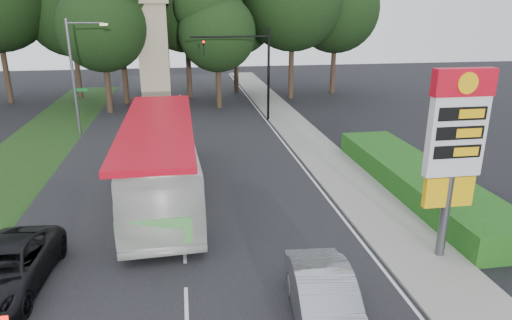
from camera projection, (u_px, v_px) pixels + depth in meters
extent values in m
plane|color=black|center=(187.00, 318.00, 13.44)|extent=(120.00, 120.00, 0.00)
cube|color=black|center=(182.00, 176.00, 24.66)|extent=(14.00, 80.00, 0.02)
cube|color=gray|center=(333.00, 167.00, 25.95)|extent=(3.00, 80.00, 0.12)
cube|color=#193814|center=(30.00, 152.00, 28.82)|extent=(5.00, 50.00, 0.02)
cube|color=#175516|center=(418.00, 180.00, 22.50)|extent=(3.00, 14.00, 1.20)
cylinder|color=#59595E|center=(444.00, 217.00, 16.21)|extent=(0.32, 0.32, 3.20)
cube|color=#F9B70D|center=(448.00, 191.00, 15.89)|extent=(1.80, 0.25, 1.10)
cube|color=silver|center=(456.00, 136.00, 15.26)|extent=(2.00, 0.35, 2.80)
cube|color=red|center=(464.00, 82.00, 14.69)|extent=(2.10, 0.40, 0.90)
cylinder|color=#F9B70D|center=(468.00, 83.00, 14.48)|extent=(0.70, 0.05, 0.70)
cube|color=black|center=(463.00, 114.00, 14.83)|extent=(1.70, 0.04, 0.45)
cube|color=black|center=(460.00, 133.00, 15.03)|extent=(1.70, 0.04, 0.45)
cube|color=black|center=(457.00, 152.00, 15.24)|extent=(1.70, 0.04, 0.45)
cylinder|color=black|center=(269.00, 76.00, 35.83)|extent=(0.20, 0.20, 7.20)
cylinder|color=black|center=(230.00, 37.00, 34.42)|extent=(6.00, 0.14, 0.14)
imported|color=black|center=(203.00, 40.00, 34.19)|extent=(0.18, 0.22, 1.10)
sphere|color=#FF0C05|center=(204.00, 42.00, 34.08)|extent=(0.18, 0.18, 0.18)
cylinder|color=#59595E|center=(73.00, 79.00, 31.65)|extent=(0.20, 0.20, 8.00)
cylinder|color=#59595E|center=(85.00, 23.00, 30.66)|extent=(2.40, 0.12, 0.12)
cube|color=#FFE599|center=(104.00, 24.00, 30.88)|extent=(0.50, 0.22, 0.14)
cube|color=#0C591E|center=(81.00, 90.00, 31.98)|extent=(0.85, 0.04, 0.22)
cube|color=#0C591E|center=(77.00, 93.00, 32.42)|extent=(0.04, 0.85, 0.22)
cube|color=tan|center=(155.00, 58.00, 39.78)|extent=(2.50, 2.50, 9.00)
cube|color=tan|center=(151.00, 0.00, 38.25)|extent=(3.00, 3.00, 0.60)
cylinder|color=#2D2116|center=(6.00, 70.00, 42.74)|extent=(0.50, 0.50, 6.30)
cylinder|color=#2D2116|center=(78.00, 70.00, 45.67)|extent=(0.50, 0.50, 5.40)
sphere|color=black|center=(71.00, 12.00, 43.91)|extent=(8.40, 8.40, 8.40)
cylinder|color=#2D2116|center=(124.00, 69.00, 42.52)|extent=(0.50, 0.50, 6.48)
cylinder|color=#2D2116|center=(189.00, 68.00, 45.40)|extent=(0.50, 0.50, 5.94)
sphere|color=black|center=(186.00, 3.00, 43.46)|extent=(9.24, 9.24, 9.24)
cylinder|color=#2D2116|center=(236.00, 68.00, 48.15)|extent=(0.50, 0.50, 5.22)
sphere|color=black|center=(235.00, 15.00, 46.45)|extent=(8.12, 8.12, 8.12)
cylinder|color=#2D2116|center=(291.00, 68.00, 45.03)|extent=(0.50, 0.50, 6.12)
sphere|color=black|center=(293.00, 0.00, 43.04)|extent=(9.52, 9.52, 9.52)
cylinder|color=#2D2116|center=(333.00, 67.00, 47.76)|extent=(0.50, 0.50, 5.58)
sphere|color=black|center=(336.00, 9.00, 45.94)|extent=(8.68, 8.68, 8.68)
cylinder|color=#2D2116|center=(108.00, 86.00, 38.91)|extent=(0.50, 0.50, 4.68)
sphere|color=black|center=(102.00, 27.00, 37.39)|extent=(7.28, 7.28, 7.28)
cylinder|color=#2D2116|center=(219.00, 84.00, 40.90)|extent=(0.50, 0.50, 4.32)
sphere|color=black|center=(217.00, 33.00, 39.49)|extent=(6.72, 6.72, 6.72)
sphere|color=black|center=(217.00, 4.00, 38.72)|extent=(5.76, 5.76, 5.76)
imported|color=white|center=(160.00, 160.00, 21.58)|extent=(3.61, 13.29, 3.67)
imported|color=#939599|center=(325.00, 301.00, 12.87)|extent=(2.11, 4.99, 1.60)
imported|color=black|center=(6.00, 269.00, 14.57)|extent=(2.83, 5.46, 1.47)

